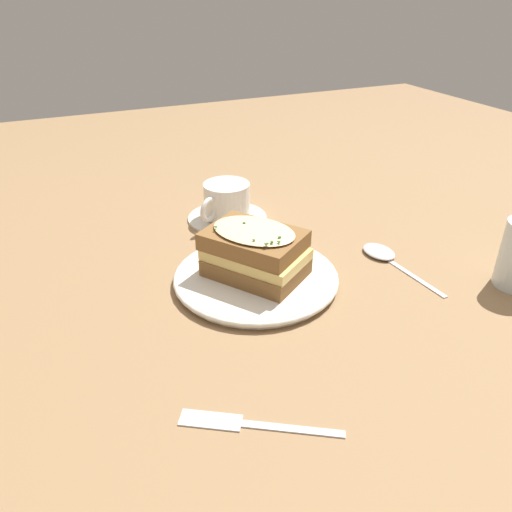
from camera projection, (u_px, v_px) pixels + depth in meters
The scene contains 6 objects.
ground_plane at pixel (276, 288), 0.74m from camera, with size 2.40×2.40×0.00m, color olive.
dinner_plate at pixel (256, 277), 0.75m from camera, with size 0.25×0.25×0.01m.
sandwich at pixel (255, 252), 0.73m from camera, with size 0.16×0.17×0.07m.
teacup_with_saucer at pixel (227, 204), 0.93m from camera, with size 0.15×0.15×0.07m.
fork at pixel (241, 423), 0.51m from camera, with size 0.15×0.10×0.00m.
spoon at pixel (383, 254), 0.82m from camera, with size 0.05×0.18×0.01m.
Camera 1 is at (0.28, 0.55, 0.40)m, focal length 35.00 mm.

